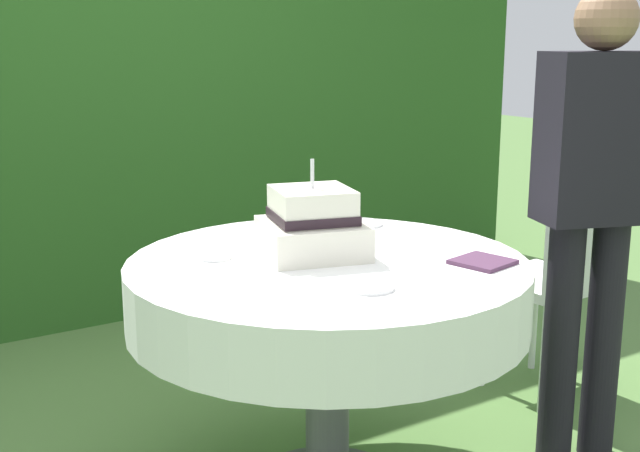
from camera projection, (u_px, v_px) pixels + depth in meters
name	position (u px, v px, depth m)	size (l,w,h in m)	color
foliage_hedge	(92.00, 60.00, 4.17)	(5.34, 0.46, 2.65)	#28561E
cake_table	(328.00, 295.00, 2.53)	(1.23, 1.23, 0.78)	#4C4C51
wedding_cake	(314.00, 224.00, 2.55)	(0.38, 0.37, 0.30)	silver
serving_plate_near	(215.00, 256.00, 2.53)	(0.11, 0.11, 0.01)	white
serving_plate_far	(362.00, 224.00, 2.97)	(0.15, 0.15, 0.01)	white
serving_plate_left	(370.00, 287.00, 2.22)	(0.13, 0.13, 0.01)	white
napkin_stack	(483.00, 262.00, 2.46)	(0.16, 0.16, 0.01)	#4C2D47
garden_chair	(559.00, 269.00, 3.27)	(0.42, 0.42, 0.89)	white
standing_person	(593.00, 197.00, 2.70)	(0.41, 0.31, 1.60)	black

